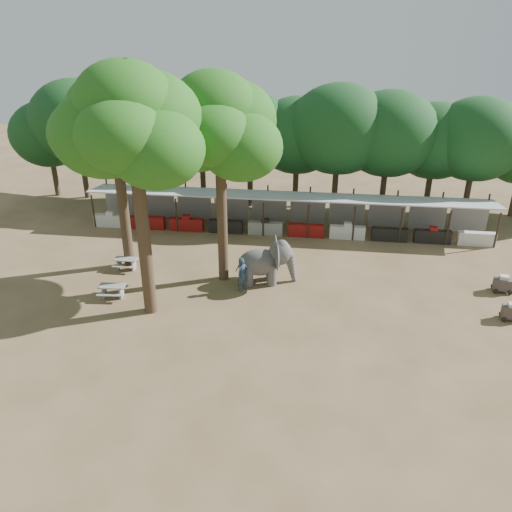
# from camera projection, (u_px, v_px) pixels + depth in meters

# --- Properties ---
(ground) EXTENTS (100.00, 100.00, 0.00)m
(ground) POSITION_uv_depth(u_px,v_px,m) (263.00, 342.00, 22.93)
(ground) COLOR brown
(ground) RESTS_ON ground
(vendor_stalls) EXTENTS (28.00, 2.99, 2.80)m
(vendor_stalls) POSITION_uv_depth(u_px,v_px,m) (287.00, 215.00, 34.87)
(vendor_stalls) COLOR #AEB1B6
(vendor_stalls) RESTS_ON ground
(yard_tree_left) EXTENTS (7.10, 6.90, 11.02)m
(yard_tree_left) POSITION_uv_depth(u_px,v_px,m) (113.00, 127.00, 27.03)
(yard_tree_left) COLOR #332316
(yard_tree_left) RESTS_ON ground
(yard_tree_center) EXTENTS (7.10, 6.90, 12.04)m
(yard_tree_center) POSITION_uv_depth(u_px,v_px,m) (131.00, 127.00, 21.75)
(yard_tree_center) COLOR #332316
(yard_tree_center) RESTS_ON ground
(yard_tree_back) EXTENTS (7.10, 6.90, 11.36)m
(yard_tree_back) POSITION_uv_depth(u_px,v_px,m) (217.00, 127.00, 25.27)
(yard_tree_back) COLOR #332316
(yard_tree_back) RESTS_ON ground
(backdrop_trees) EXTENTS (46.46, 5.95, 8.33)m
(backdrop_trees) POSITION_uv_depth(u_px,v_px,m) (294.00, 137.00, 37.68)
(backdrop_trees) COLOR #332316
(backdrop_trees) RESTS_ON ground
(elephant) EXTENTS (3.42, 2.55, 2.55)m
(elephant) POSITION_uv_depth(u_px,v_px,m) (267.00, 261.00, 27.76)
(elephant) COLOR #464344
(elephant) RESTS_ON ground
(handler) EXTENTS (0.79, 0.83, 1.92)m
(handler) POSITION_uv_depth(u_px,v_px,m) (242.00, 274.00, 27.01)
(handler) COLOR #26384C
(handler) RESTS_ON ground
(picnic_table_near) EXTENTS (1.49, 1.36, 0.69)m
(picnic_table_near) POSITION_uv_depth(u_px,v_px,m) (113.00, 289.00, 26.54)
(picnic_table_near) COLOR gray
(picnic_table_near) RESTS_ON ground
(picnic_table_far) EXTENTS (1.36, 1.22, 0.68)m
(picnic_table_far) POSITION_uv_depth(u_px,v_px,m) (126.00, 262.00, 29.60)
(picnic_table_far) COLOR gray
(picnic_table_far) RESTS_ON ground
(cart_front) EXTENTS (0.99, 0.69, 0.92)m
(cart_front) POSITION_uv_depth(u_px,v_px,m) (512.00, 312.00, 24.47)
(cart_front) COLOR #3C302A
(cart_front) RESTS_ON ground
(cart_back) EXTENTS (1.05, 0.74, 0.98)m
(cart_back) POSITION_uv_depth(u_px,v_px,m) (503.00, 284.00, 27.05)
(cart_back) COLOR #3C302A
(cart_back) RESTS_ON ground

